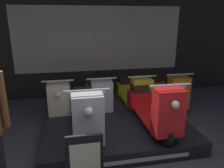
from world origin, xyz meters
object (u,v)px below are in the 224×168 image
Objects in this scene: scooter_backrow_0 at (61,98)px; scooter_backrow_1 at (98,96)px; scooter_backrow_3 at (166,91)px; price_sign_board at (85,166)px; scooter_display_left at (85,112)px; scooter_backrow_2 at (133,94)px; scooter_display_right at (153,107)px.

scooter_backrow_0 is 1.00× the size of scooter_backrow_1.
price_sign_board is (-2.19, -2.51, 0.06)m from scooter_backrow_3.
scooter_backrow_0 is (-0.45, 1.43, -0.25)m from scooter_display_left.
scooter_backrow_2 is at bearing 0.00° from scooter_backrow_1.
scooter_backrow_0 is 1.00× the size of scooter_backrow_3.
scooter_display_right is 1.00× the size of scooter_backrow_2.
scooter_display_right reaches higher than scooter_backrow_0.
scooter_backrow_3 is (0.85, 0.00, 0.00)m from scooter_backrow_2.
scooter_backrow_1 is 1.00× the size of scooter_backrow_2.
scooter_backrow_1 is at bearing 180.00° from scooter_backrow_2.
scooter_backrow_0 is at bearing 180.00° from scooter_backrow_3.
scooter_backrow_0 reaches higher than price_sign_board.
scooter_backrow_0 is 2.55m from scooter_backrow_3.
scooter_backrow_0 is 1.70m from scooter_backrow_2.
price_sign_board is (-1.26, -1.08, -0.20)m from scooter_display_right.
scooter_display_left reaches higher than price_sign_board.
scooter_display_right is 2.18m from scooter_backrow_0.
scooter_display_left reaches higher than scooter_backrow_2.
scooter_backrow_2 is (1.70, 0.00, 0.00)m from scooter_backrow_0.
scooter_backrow_3 is at bearing 0.00° from scooter_backrow_2.
scooter_backrow_0 and scooter_backrow_1 have the same top height.
scooter_display_left is 1.18m from scooter_display_right.
scooter_display_left is 2.11× the size of price_sign_board.
scooter_display_left is 1.91m from scooter_backrow_2.
scooter_backrow_2 and scooter_backrow_3 have the same top height.
scooter_display_right is at bearing -61.43° from scooter_backrow_1.
scooter_display_right is 1.45m from scooter_backrow_2.
scooter_backrow_0 is at bearing 180.00° from scooter_backrow_2.
scooter_backrow_1 is at bearing 180.00° from scooter_backrow_3.
scooter_backrow_2 is 1.00× the size of scooter_backrow_3.
scooter_display_right reaches higher than scooter_backrow_2.
scooter_backrow_1 is at bearing 79.04° from price_sign_board.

